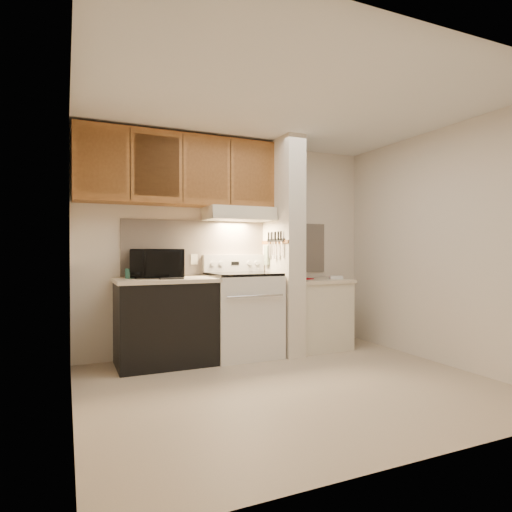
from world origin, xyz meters
TOP-DOWN VIEW (x-y plane):
  - floor at (0.00, 0.00)m, footprint 3.60×3.60m
  - ceiling at (0.00, 0.00)m, footprint 3.60×3.60m
  - wall_back at (0.00, 1.50)m, footprint 3.60×2.50m
  - wall_left at (-1.80, 0.00)m, footprint 0.02×3.00m
  - wall_right at (1.80, 0.00)m, footprint 0.02×3.00m
  - backsplash at (0.00, 1.49)m, footprint 2.60×0.02m
  - range_body at (0.00, 1.16)m, footprint 0.76×0.65m
  - oven_window at (0.00, 0.84)m, footprint 0.50×0.01m
  - oven_handle at (0.00, 0.80)m, footprint 0.65×0.02m
  - cooktop at (0.00, 1.16)m, footprint 0.74×0.64m
  - range_backguard at (0.00, 1.44)m, footprint 0.76×0.08m
  - range_display at (0.00, 1.40)m, footprint 0.10×0.01m
  - range_knob_left_outer at (-0.28, 1.40)m, footprint 0.05×0.02m
  - range_knob_left_inner at (-0.18, 1.40)m, footprint 0.05×0.02m
  - range_knob_right_inner at (0.18, 1.40)m, footprint 0.05×0.02m
  - range_knob_right_outer at (0.28, 1.40)m, footprint 0.05×0.02m
  - dishwasher_front at (-0.88, 1.17)m, footprint 1.00×0.63m
  - left_countertop at (-0.88, 1.17)m, footprint 1.04×0.67m
  - spoon_rest at (-0.86, 0.97)m, footprint 0.24×0.08m
  - teal_jar at (-1.23, 1.26)m, footprint 0.11×0.11m
  - outlet at (-0.48, 1.48)m, footprint 0.08×0.01m
  - microwave at (-0.93, 1.31)m, footprint 0.63×0.49m
  - partition_pillar at (0.51, 1.15)m, footprint 0.22×0.70m
  - pillar_trim at (0.39, 1.15)m, footprint 0.01×0.70m
  - knife_strip at (0.39, 1.10)m, footprint 0.02×0.42m
  - knife_blade_a at (0.38, 0.93)m, footprint 0.01×0.03m
  - knife_handle_a at (0.38, 0.95)m, footprint 0.02×0.02m
  - knife_blade_b at (0.38, 1.02)m, footprint 0.01×0.04m
  - knife_handle_b at (0.38, 1.01)m, footprint 0.02×0.02m
  - knife_blade_c at (0.38, 1.11)m, footprint 0.01×0.04m
  - knife_handle_c at (0.38, 1.09)m, footprint 0.02×0.02m
  - knife_blade_d at (0.38, 1.17)m, footprint 0.01×0.04m
  - knife_handle_d at (0.38, 1.18)m, footprint 0.02×0.02m
  - knife_blade_e at (0.38, 1.25)m, footprint 0.01×0.04m
  - knife_handle_e at (0.38, 1.26)m, footprint 0.02×0.02m
  - oven_mitt at (0.38, 1.32)m, footprint 0.03×0.10m
  - right_cab_base at (0.97, 1.15)m, footprint 0.70×0.60m
  - right_countertop at (0.97, 1.15)m, footprint 0.74×0.64m
  - red_folder at (0.79, 1.25)m, footprint 0.28×0.34m
  - white_box at (1.19, 1.05)m, footprint 0.18×0.15m
  - range_hood at (0.00, 1.28)m, footprint 0.78×0.44m
  - hood_lip at (0.00, 1.07)m, footprint 0.78×0.04m
  - upper_cabinets at (-0.69, 1.32)m, footprint 2.18×0.33m
  - cab_door_a at (-1.51, 1.17)m, footprint 0.46×0.01m
  - cab_gap_a at (-1.23, 1.16)m, footprint 0.01×0.01m
  - cab_door_b at (-0.96, 1.17)m, footprint 0.46×0.01m
  - cab_gap_b at (-0.69, 1.16)m, footprint 0.01×0.01m
  - cab_door_c at (-0.42, 1.17)m, footprint 0.46×0.01m
  - cab_gap_c at (-0.14, 1.16)m, footprint 0.01×0.01m
  - cab_door_d at (0.13, 1.17)m, footprint 0.46×0.01m

SIDE VIEW (x-z plane):
  - floor at x=0.00m, z-range 0.00..0.00m
  - right_cab_base at x=0.97m, z-range 0.00..0.81m
  - dishwasher_front at x=-0.88m, z-range 0.00..0.87m
  - range_body at x=0.00m, z-range 0.00..0.92m
  - oven_window at x=0.00m, z-range 0.35..0.65m
  - oven_handle at x=0.00m, z-range 0.71..0.73m
  - right_countertop at x=0.97m, z-range 0.81..0.85m
  - red_folder at x=0.79m, z-range 0.85..0.86m
  - white_box at x=1.19m, z-range 0.85..0.89m
  - left_countertop at x=-0.88m, z-range 0.87..0.91m
  - spoon_rest at x=-0.86m, z-range 0.91..0.93m
  - cooktop at x=0.00m, z-range 0.92..0.95m
  - teal_jar at x=-1.23m, z-range 0.91..1.02m
  - range_backguard at x=0.00m, z-range 0.95..1.15m
  - range_display at x=0.00m, z-range 1.03..1.07m
  - range_knob_left_outer at x=-0.28m, z-range 1.03..1.07m
  - range_knob_left_inner at x=-0.18m, z-range 1.03..1.07m
  - range_knob_right_inner at x=0.18m, z-range 1.03..1.07m
  - range_knob_right_outer at x=0.28m, z-range 1.03..1.07m
  - microwave at x=-0.93m, z-range 0.91..1.22m
  - outlet at x=-0.48m, z-range 1.04..1.16m
  - oven_mitt at x=0.38m, z-range 1.03..1.26m
  - knife_blade_c at x=0.38m, z-range 1.10..1.30m
  - knife_blade_b at x=0.38m, z-range 1.12..1.30m
  - knife_blade_e at x=0.38m, z-range 1.12..1.30m
  - knife_blade_a at x=0.38m, z-range 1.14..1.30m
  - knife_blade_d at x=0.38m, z-range 1.14..1.30m
  - backsplash at x=0.00m, z-range 0.92..1.55m
  - wall_back at x=0.00m, z-range 1.24..1.26m
  - wall_left at x=-1.80m, z-range 0.00..2.50m
  - wall_right at x=1.80m, z-range 0.00..2.50m
  - partition_pillar at x=0.51m, z-range 0.00..2.50m
  - pillar_trim at x=0.39m, z-range 1.28..1.32m
  - knife_strip at x=0.39m, z-range 1.30..1.34m
  - knife_handle_a at x=0.38m, z-range 1.32..1.42m
  - knife_handle_b at x=0.38m, z-range 1.32..1.42m
  - knife_handle_c at x=0.38m, z-range 1.32..1.42m
  - knife_handle_d at x=0.38m, z-range 1.32..1.42m
  - knife_handle_e at x=0.38m, z-range 1.32..1.42m
  - hood_lip at x=0.00m, z-range 1.55..1.61m
  - range_hood at x=0.00m, z-range 1.55..1.70m
  - upper_cabinets at x=-0.69m, z-range 1.70..2.47m
  - cab_door_a at x=-1.51m, z-range 1.77..2.40m
  - cab_gap_a at x=-1.23m, z-range 1.72..2.45m
  - cab_door_b at x=-0.96m, z-range 1.77..2.40m
  - cab_gap_b at x=-0.69m, z-range 1.72..2.45m
  - cab_door_c at x=-0.42m, z-range 1.77..2.40m
  - cab_gap_c at x=-0.14m, z-range 1.72..2.45m
  - cab_door_d at x=0.13m, z-range 1.77..2.40m
  - ceiling at x=0.00m, z-range 2.50..2.50m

